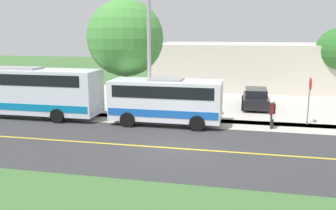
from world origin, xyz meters
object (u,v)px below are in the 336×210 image
(transit_bus_rear, at_px, (17,89))
(street_light_pole, at_px, (149,50))
(tree_curbside, at_px, (125,38))
(pedestrian_with_bags, at_px, (272,113))
(stop_sign, at_px, (310,93))
(commercial_building, at_px, (267,65))
(parked_car_near, at_px, (256,98))
(shuttle_bus_front, at_px, (166,99))

(transit_bus_rear, relative_size, street_light_pole, 1.41)
(transit_bus_rear, distance_m, tree_curbside, 7.95)
(pedestrian_with_bags, bearing_deg, street_light_pole, -90.63)
(stop_sign, bearing_deg, street_light_pole, -82.76)
(street_light_pole, height_order, commercial_building, street_light_pole)
(pedestrian_with_bags, xyz_separation_m, street_light_pole, (-0.08, -7.44, 3.54))
(stop_sign, height_order, commercial_building, commercial_building)
(parked_car_near, bearing_deg, tree_curbside, -70.03)
(transit_bus_rear, xyz_separation_m, tree_curbside, (-2.89, 6.62, 3.32))
(pedestrian_with_bags, xyz_separation_m, tree_curbside, (-2.60, -9.77, 4.21))
(street_light_pole, xyz_separation_m, parked_car_near, (-5.79, 6.66, -3.76))
(shuttle_bus_front, distance_m, pedestrian_with_bags, 6.32)
(stop_sign, height_order, parked_car_near, stop_sign)
(transit_bus_rear, distance_m, commercial_building, 23.94)
(shuttle_bus_front, relative_size, pedestrian_with_bags, 4.01)
(tree_curbside, bearing_deg, pedestrian_with_bags, 75.07)
(shuttle_bus_front, relative_size, transit_bus_rear, 0.60)
(street_light_pole, bearing_deg, shuttle_bus_front, 72.53)
(stop_sign, xyz_separation_m, street_light_pole, (1.22, -9.62, 2.48))
(pedestrian_with_bags, distance_m, street_light_pole, 8.24)
(stop_sign, height_order, tree_curbside, tree_curbside)
(shuttle_bus_front, bearing_deg, tree_curbside, -129.63)
(shuttle_bus_front, distance_m, commercial_building, 18.24)
(street_light_pole, xyz_separation_m, tree_curbside, (-2.52, -2.32, 0.68))
(shuttle_bus_front, xyz_separation_m, transit_bus_rear, (0.01, -10.11, 0.25))
(transit_bus_rear, xyz_separation_m, commercial_building, (-16.89, 16.96, 0.40))
(pedestrian_with_bags, bearing_deg, parked_car_near, -172.43)
(stop_sign, relative_size, street_light_pole, 0.36)
(stop_sign, bearing_deg, shuttle_bus_front, -79.37)
(street_light_pole, height_order, parked_car_near, street_light_pole)
(transit_bus_rear, bearing_deg, stop_sign, 94.90)
(street_light_pole, bearing_deg, pedestrian_with_bags, 89.37)
(pedestrian_with_bags, bearing_deg, shuttle_bus_front, -87.41)
(pedestrian_with_bags, xyz_separation_m, commercial_building, (-16.60, 0.58, 1.29))
(parked_car_near, distance_m, commercial_building, 10.93)
(shuttle_bus_front, bearing_deg, commercial_building, 157.91)
(stop_sign, bearing_deg, pedestrian_with_bags, -59.12)
(shuttle_bus_front, relative_size, tree_curbside, 0.88)
(transit_bus_rear, height_order, street_light_pole, street_light_pole)
(shuttle_bus_front, xyz_separation_m, pedestrian_with_bags, (-0.28, 6.28, -0.64))
(shuttle_bus_front, height_order, street_light_pole, street_light_pole)
(tree_curbside, relative_size, commercial_building, 0.35)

